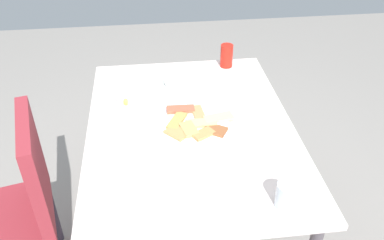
{
  "coord_description": "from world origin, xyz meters",
  "views": [
    {
      "loc": [
        -1.4,
        0.16,
        1.77
      ],
      "look_at": [
        0.0,
        -0.01,
        0.77
      ],
      "focal_mm": 38.12,
      "sensor_mm": 36.0,
      "label": 1
    }
  ],
  "objects_px": {
    "soda_can": "(227,56)",
    "pide_platter": "(195,123)",
    "spoon": "(154,202)",
    "salad_plate_rice": "(128,98)",
    "fork": "(164,201)",
    "paper_napkin": "(159,202)",
    "dining_table": "(191,140)",
    "drinking_glass": "(287,195)",
    "dining_chair": "(17,204)",
    "salad_plate_greens": "(176,82)"
  },
  "relations": [
    {
      "from": "dining_table",
      "to": "salad_plate_greens",
      "type": "height_order",
      "value": "salad_plate_greens"
    },
    {
      "from": "pide_platter",
      "to": "soda_can",
      "type": "distance_m",
      "value": 0.57
    },
    {
      "from": "drinking_glass",
      "to": "paper_napkin",
      "type": "relative_size",
      "value": 0.59
    },
    {
      "from": "dining_table",
      "to": "pide_platter",
      "type": "relative_size",
      "value": 3.64
    },
    {
      "from": "salad_plate_greens",
      "to": "paper_napkin",
      "type": "distance_m",
      "value": 0.79
    },
    {
      "from": "soda_can",
      "to": "salad_plate_rice",
      "type": "bearing_deg",
      "value": 119.31
    },
    {
      "from": "dining_chair",
      "to": "spoon",
      "type": "relative_size",
      "value": 5.22
    },
    {
      "from": "fork",
      "to": "dining_table",
      "type": "bearing_deg",
      "value": 2.88
    },
    {
      "from": "salad_plate_rice",
      "to": "drinking_glass",
      "type": "relative_size",
      "value": 2.46
    },
    {
      "from": "spoon",
      "to": "dining_table",
      "type": "bearing_deg",
      "value": 2.39
    },
    {
      "from": "dining_table",
      "to": "soda_can",
      "type": "xyz_separation_m",
      "value": [
        0.52,
        -0.25,
        0.14
      ]
    },
    {
      "from": "pide_platter",
      "to": "paper_napkin",
      "type": "height_order",
      "value": "pide_platter"
    },
    {
      "from": "pide_platter",
      "to": "spoon",
      "type": "xyz_separation_m",
      "value": [
        -0.43,
        0.19,
        -0.01
      ]
    },
    {
      "from": "dining_chair",
      "to": "drinking_glass",
      "type": "relative_size",
      "value": 9.56
    },
    {
      "from": "drinking_glass",
      "to": "soda_can",
      "type": "bearing_deg",
      "value": 0.55
    },
    {
      "from": "spoon",
      "to": "paper_napkin",
      "type": "bearing_deg",
      "value": -65.0
    },
    {
      "from": "dining_table",
      "to": "pide_platter",
      "type": "distance_m",
      "value": 0.09
    },
    {
      "from": "salad_plate_rice",
      "to": "spoon",
      "type": "bearing_deg",
      "value": -172.38
    },
    {
      "from": "dining_chair",
      "to": "salad_plate_greens",
      "type": "distance_m",
      "value": 0.9
    },
    {
      "from": "salad_plate_rice",
      "to": "soda_can",
      "type": "xyz_separation_m",
      "value": [
        0.29,
        -0.52,
        0.04
      ]
    },
    {
      "from": "pide_platter",
      "to": "salad_plate_greens",
      "type": "height_order",
      "value": "salad_plate_greens"
    },
    {
      "from": "pide_platter",
      "to": "soda_can",
      "type": "height_order",
      "value": "soda_can"
    },
    {
      "from": "dining_chair",
      "to": "salad_plate_greens",
      "type": "relative_size",
      "value": 3.95
    },
    {
      "from": "fork",
      "to": "paper_napkin",
      "type": "bearing_deg",
      "value": 111.24
    },
    {
      "from": "fork",
      "to": "salad_plate_greens",
      "type": "bearing_deg",
      "value": 13.19
    },
    {
      "from": "salad_plate_greens",
      "to": "fork",
      "type": "distance_m",
      "value": 0.78
    },
    {
      "from": "dining_table",
      "to": "salad_plate_rice",
      "type": "bearing_deg",
      "value": 48.85
    },
    {
      "from": "dining_table",
      "to": "dining_chair",
      "type": "relative_size",
      "value": 1.35
    },
    {
      "from": "dining_chair",
      "to": "spoon",
      "type": "xyz_separation_m",
      "value": [
        -0.29,
        -0.57,
        0.25
      ]
    },
    {
      "from": "soda_can",
      "to": "paper_napkin",
      "type": "height_order",
      "value": "soda_can"
    },
    {
      "from": "drinking_glass",
      "to": "pide_platter",
      "type": "bearing_deg",
      "value": 26.58
    },
    {
      "from": "dining_table",
      "to": "drinking_glass",
      "type": "distance_m",
      "value": 0.57
    },
    {
      "from": "fork",
      "to": "spoon",
      "type": "distance_m",
      "value": 0.04
    },
    {
      "from": "dining_chair",
      "to": "pide_platter",
      "type": "distance_m",
      "value": 0.82
    },
    {
      "from": "salad_plate_greens",
      "to": "drinking_glass",
      "type": "relative_size",
      "value": 2.42
    },
    {
      "from": "dining_chair",
      "to": "salad_plate_greens",
      "type": "bearing_deg",
      "value": -56.16
    },
    {
      "from": "dining_table",
      "to": "salad_plate_rice",
      "type": "relative_size",
      "value": 5.24
    },
    {
      "from": "drinking_glass",
      "to": "paper_napkin",
      "type": "height_order",
      "value": "drinking_glass"
    },
    {
      "from": "paper_napkin",
      "to": "fork",
      "type": "relative_size",
      "value": 0.85
    },
    {
      "from": "fork",
      "to": "spoon",
      "type": "height_order",
      "value": "same"
    },
    {
      "from": "pide_platter",
      "to": "spoon",
      "type": "relative_size",
      "value": 1.93
    },
    {
      "from": "salad_plate_rice",
      "to": "spoon",
      "type": "relative_size",
      "value": 1.34
    },
    {
      "from": "dining_table",
      "to": "paper_napkin",
      "type": "height_order",
      "value": "paper_napkin"
    },
    {
      "from": "soda_can",
      "to": "pide_platter",
      "type": "bearing_deg",
      "value": 155.56
    },
    {
      "from": "dining_table",
      "to": "pide_platter",
      "type": "xyz_separation_m",
      "value": [
        0.0,
        -0.02,
        0.09
      ]
    },
    {
      "from": "salad_plate_greens",
      "to": "paper_napkin",
      "type": "height_order",
      "value": "salad_plate_greens"
    },
    {
      "from": "paper_napkin",
      "to": "salad_plate_greens",
      "type": "bearing_deg",
      "value": -9.34
    },
    {
      "from": "salad_plate_greens",
      "to": "soda_can",
      "type": "height_order",
      "value": "soda_can"
    },
    {
      "from": "salad_plate_rice",
      "to": "spoon",
      "type": "height_order",
      "value": "salad_plate_rice"
    },
    {
      "from": "dining_table",
      "to": "paper_napkin",
      "type": "relative_size",
      "value": 7.64
    }
  ]
}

